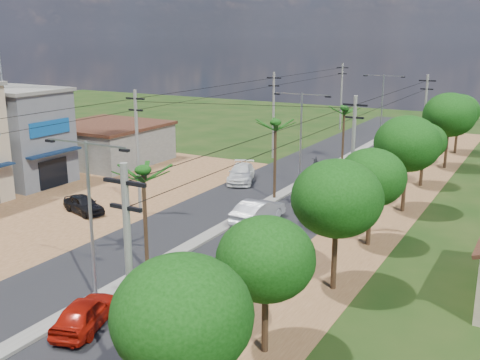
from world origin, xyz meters
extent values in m
plane|color=black|center=(0.00, 0.00, 0.00)|extent=(160.00, 160.00, 0.00)
cube|color=black|center=(0.00, 15.00, 0.02)|extent=(12.00, 110.00, 0.04)
cube|color=#605E56|center=(0.00, 18.00, 0.09)|extent=(1.00, 90.00, 0.18)
cube|color=brown|center=(-15.00, 8.00, 0.02)|extent=(18.00, 46.00, 0.04)
cube|color=brown|center=(8.50, 15.00, 0.01)|extent=(5.00, 90.00, 0.03)
cube|color=#54575D|center=(-22.00, 14.00, 4.00)|extent=(8.00, 6.00, 8.00)
cube|color=#605E56|center=(-22.00, 14.00, 8.15)|extent=(8.40, 6.40, 0.30)
cube|color=#0E1F3B|center=(-17.60, 14.00, 3.10)|extent=(0.80, 5.40, 0.15)
cube|color=black|center=(-17.95, 14.00, 1.30)|extent=(0.10, 3.00, 2.40)
cube|color=navy|center=(-17.92, 14.00, 5.20)|extent=(0.12, 4.20, 1.20)
cube|color=#605E56|center=(-21.00, 24.00, 1.80)|extent=(10.00, 10.00, 3.60)
cube|color=#331711|center=(-21.00, 24.00, 3.80)|extent=(10.40, 10.40, 0.30)
ellipsoid|color=black|center=(9.50, -6.00, 4.50)|extent=(4.40, 4.40, 3.74)
cylinder|color=black|center=(9.30, 0.00, 1.92)|extent=(0.28, 0.28, 3.85)
ellipsoid|color=black|center=(9.30, 0.00, 4.12)|extent=(4.00, 4.00, 3.40)
cylinder|color=black|center=(9.70, 7.00, 2.27)|extent=(0.28, 0.28, 4.55)
ellipsoid|color=black|center=(9.70, 7.00, 4.88)|extent=(4.60, 4.60, 3.91)
cylinder|color=black|center=(9.40, 14.00, 2.03)|extent=(0.28, 0.28, 4.06)
ellipsoid|color=black|center=(9.40, 14.00, 4.35)|extent=(4.20, 4.20, 3.57)
cylinder|color=black|center=(9.60, 22.00, 2.38)|extent=(0.28, 0.28, 4.76)
ellipsoid|color=black|center=(9.60, 22.00, 5.10)|extent=(4.80, 4.80, 4.08)
cylinder|color=black|center=(9.20, 30.00, 1.82)|extent=(0.28, 0.28, 3.64)
ellipsoid|color=black|center=(9.20, 30.00, 3.90)|extent=(3.80, 3.80, 3.23)
cylinder|color=black|center=(9.80, 38.00, 2.45)|extent=(0.28, 0.28, 4.90)
ellipsoid|color=black|center=(9.80, 38.00, 5.25)|extent=(5.00, 5.00, 4.25)
cylinder|color=black|center=(9.50, 46.00, 2.17)|extent=(0.28, 0.28, 4.34)
ellipsoid|color=black|center=(9.50, 46.00, 4.65)|extent=(4.40, 4.40, 3.74)
cylinder|color=black|center=(0.00, 4.00, 2.90)|extent=(0.22, 0.22, 5.80)
cylinder|color=black|center=(0.00, 20.00, 3.10)|extent=(0.22, 0.22, 6.20)
cylinder|color=black|center=(0.00, 36.00, 2.75)|extent=(0.22, 0.22, 5.50)
cylinder|color=gray|center=(0.00, 0.00, 4.00)|extent=(0.16, 0.16, 8.00)
cube|color=gray|center=(1.20, 0.00, 7.90)|extent=(2.40, 0.08, 0.08)
cube|color=gray|center=(-1.20, 0.00, 7.90)|extent=(2.40, 0.08, 0.08)
cube|color=black|center=(2.30, 0.00, 7.80)|extent=(0.50, 0.18, 0.12)
cube|color=black|center=(-2.30, 0.00, 7.80)|extent=(0.50, 0.18, 0.12)
cylinder|color=gray|center=(0.00, 25.00, 4.00)|extent=(0.16, 0.16, 8.00)
cube|color=gray|center=(1.20, 25.00, 7.90)|extent=(2.40, 0.08, 0.08)
cube|color=gray|center=(-1.20, 25.00, 7.90)|extent=(2.40, 0.08, 0.08)
cube|color=black|center=(2.30, 25.00, 7.80)|extent=(0.50, 0.18, 0.12)
cube|color=black|center=(-2.30, 25.00, 7.80)|extent=(0.50, 0.18, 0.12)
cylinder|color=gray|center=(0.00, 50.00, 4.00)|extent=(0.16, 0.16, 8.00)
cube|color=gray|center=(1.20, 50.00, 7.90)|extent=(2.40, 0.08, 0.08)
cube|color=gray|center=(-1.20, 50.00, 7.90)|extent=(2.40, 0.08, 0.08)
cube|color=black|center=(2.30, 50.00, 7.80)|extent=(0.50, 0.18, 0.12)
cube|color=black|center=(-2.30, 50.00, 7.80)|extent=(0.50, 0.18, 0.12)
cylinder|color=#605E56|center=(-7.00, 12.00, 4.50)|extent=(0.24, 0.24, 9.00)
cube|color=black|center=(-7.00, 12.00, 8.40)|extent=(1.60, 0.12, 0.12)
cube|color=black|center=(-7.00, 12.00, 7.60)|extent=(1.20, 0.12, 0.12)
cylinder|color=#605E56|center=(-7.00, 34.00, 4.50)|extent=(0.24, 0.24, 9.00)
cube|color=black|center=(-7.00, 34.00, 8.40)|extent=(1.60, 0.12, 0.12)
cube|color=black|center=(-7.00, 34.00, 7.60)|extent=(1.20, 0.12, 0.12)
cylinder|color=#605E56|center=(-7.00, 55.00, 4.50)|extent=(0.24, 0.24, 9.00)
cube|color=black|center=(-7.00, 55.00, 8.40)|extent=(1.60, 0.12, 0.12)
cube|color=black|center=(-7.00, 55.00, 7.60)|extent=(1.20, 0.12, 0.12)
cylinder|color=#605E56|center=(7.50, -6.00, 4.50)|extent=(0.24, 0.24, 9.00)
cube|color=black|center=(7.50, -6.00, 8.40)|extent=(1.60, 0.12, 0.12)
cube|color=black|center=(7.50, -6.00, 7.60)|extent=(1.20, 0.12, 0.12)
cylinder|color=#605E56|center=(7.50, 16.00, 4.50)|extent=(0.24, 0.24, 9.00)
cube|color=black|center=(7.50, 16.00, 8.40)|extent=(1.60, 0.12, 0.12)
cube|color=black|center=(7.50, 16.00, 7.60)|extent=(1.20, 0.12, 0.12)
cylinder|color=#605E56|center=(7.50, 38.00, 4.50)|extent=(0.24, 0.24, 9.00)
cube|color=black|center=(7.50, 38.00, 8.40)|extent=(1.60, 0.12, 0.12)
cube|color=black|center=(7.50, 38.00, 7.60)|extent=(1.20, 0.12, 0.12)
imported|color=#921207|center=(1.50, -2.22, 0.71)|extent=(2.84, 4.49, 1.42)
imported|color=#A2A4AB|center=(1.50, 14.32, 0.82)|extent=(1.98, 5.07, 1.65)
imported|color=silver|center=(-5.00, 23.55, 0.75)|extent=(3.95, 5.60, 1.51)
imported|color=black|center=(-10.64, 10.02, 0.66)|extent=(4.17, 2.59, 1.33)
imported|color=black|center=(-5.00, 22.30, 0.40)|extent=(1.08, 1.61, 0.80)
imported|color=black|center=(-1.20, 31.55, 0.56)|extent=(0.75, 1.90, 1.11)
camera|label=1|loc=(18.56, -18.54, 12.73)|focal=42.00mm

